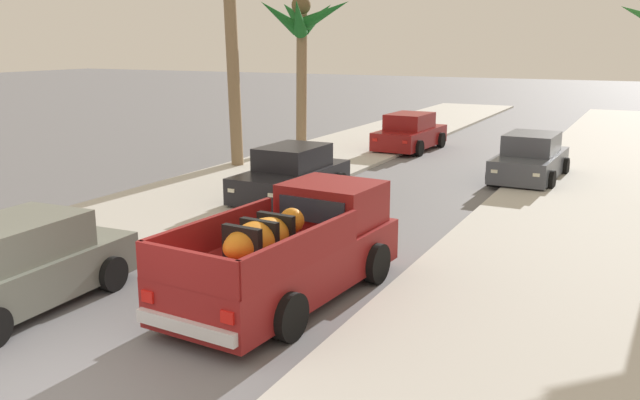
# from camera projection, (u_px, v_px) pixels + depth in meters

# --- Properties ---
(ground_plane) EXTENTS (160.00, 160.00, 0.00)m
(ground_plane) POSITION_uv_depth(u_px,v_px,m) (54.00, 397.00, 8.62)
(ground_plane) COLOR slate
(sidewalk_left) EXTENTS (4.93, 60.00, 0.12)m
(sidewalk_left) POSITION_uv_depth(u_px,v_px,m) (243.00, 184.00, 21.19)
(sidewalk_left) COLOR beige
(sidewalk_left) RESTS_ON ground
(sidewalk_right) EXTENTS (4.93, 60.00, 0.12)m
(sidewalk_right) POSITION_uv_depth(u_px,v_px,m) (575.00, 220.00, 16.89)
(sidewalk_right) COLOR beige
(sidewalk_right) RESTS_ON ground
(curb_left) EXTENTS (0.16, 60.00, 0.10)m
(curb_left) POSITION_uv_depth(u_px,v_px,m) (273.00, 187.00, 20.73)
(curb_left) COLOR silver
(curb_left) RESTS_ON ground
(curb_right) EXTENTS (0.16, 60.00, 0.10)m
(curb_right) POSITION_uv_depth(u_px,v_px,m) (531.00, 216.00, 17.36)
(curb_right) COLOR silver
(curb_right) RESTS_ON ground
(pickup_truck) EXTENTS (2.49, 5.34, 1.80)m
(pickup_truck) POSITION_uv_depth(u_px,v_px,m) (292.00, 252.00, 11.88)
(pickup_truck) COLOR maroon
(pickup_truck) RESTS_ON ground
(car_left_near) EXTENTS (2.12, 4.30, 1.54)m
(car_left_near) POSITION_uv_depth(u_px,v_px,m) (530.00, 159.00, 21.85)
(car_left_near) COLOR #474C56
(car_left_near) RESTS_ON ground
(car_right_near) EXTENTS (2.06, 4.28, 1.54)m
(car_right_near) POSITION_uv_depth(u_px,v_px,m) (292.00, 175.00, 19.26)
(car_right_near) COLOR black
(car_right_near) RESTS_ON ground
(car_left_mid) EXTENTS (2.16, 4.32, 1.54)m
(car_left_mid) POSITION_uv_depth(u_px,v_px,m) (410.00, 133.00, 28.01)
(car_left_mid) COLOR maroon
(car_left_mid) RESTS_ON ground
(car_right_mid) EXTENTS (2.15, 4.32, 1.54)m
(car_right_mid) POSITION_uv_depth(u_px,v_px,m) (16.00, 267.00, 11.37)
(car_right_mid) COLOR slate
(car_right_mid) RESTS_ON ground
(palm_tree_left_mid) EXTENTS (3.66, 3.99, 6.24)m
(palm_tree_left_mid) POSITION_uv_depth(u_px,v_px,m) (303.00, 30.00, 27.35)
(palm_tree_left_mid) COLOR #846B4C
(palm_tree_left_mid) RESTS_ON ground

